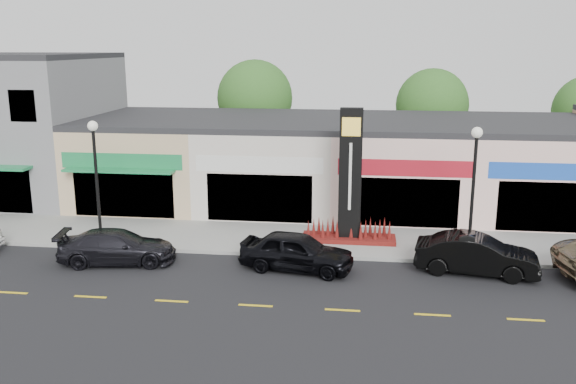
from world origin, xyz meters
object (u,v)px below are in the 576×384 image
(lamp_east_near, at_px, (474,180))
(car_dark_sedan, at_px, (117,247))
(pylon_sign, at_px, (350,195))
(lamp_west_near, at_px, (96,170))
(car_black_sedan, at_px, (297,251))
(car_black_conv, at_px, (476,255))

(lamp_east_near, bearing_deg, car_dark_sedan, -172.13)
(pylon_sign, bearing_deg, car_dark_sedan, -158.58)
(lamp_west_near, relative_size, car_black_sedan, 1.21)
(car_dark_sedan, distance_m, car_black_conv, 14.48)
(car_black_sedan, bearing_deg, lamp_west_near, 88.17)
(lamp_west_near, bearing_deg, pylon_sign, 8.77)
(pylon_sign, xyz_separation_m, car_black_sedan, (-1.97, -3.56, -1.50))
(lamp_east_near, bearing_deg, car_black_sedan, -165.03)
(car_black_conv, bearing_deg, car_dark_sedan, 102.03)
(pylon_sign, relative_size, car_black_sedan, 1.32)
(lamp_west_near, relative_size, car_dark_sedan, 1.15)
(pylon_sign, bearing_deg, lamp_east_near, -18.75)
(lamp_west_near, relative_size, pylon_sign, 0.91)
(pylon_sign, height_order, car_black_conv, pylon_sign)
(car_dark_sedan, bearing_deg, car_black_sedan, -97.97)
(lamp_west_near, height_order, car_black_sedan, lamp_west_near)
(car_black_conv, bearing_deg, car_black_sedan, 103.50)
(car_black_conv, bearing_deg, pylon_sign, 68.29)
(lamp_west_near, bearing_deg, lamp_east_near, 0.00)
(pylon_sign, distance_m, car_black_conv, 6.12)
(lamp_west_near, height_order, lamp_east_near, same)
(lamp_east_near, relative_size, pylon_sign, 0.91)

